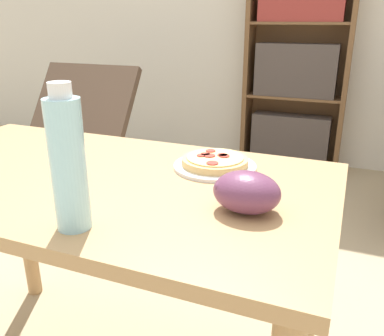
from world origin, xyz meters
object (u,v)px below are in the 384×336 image
at_px(pizza_on_plate, 215,163).
at_px(bookshelf, 296,67).
at_px(lounge_chair_near, 70,165).
at_px(drink_bottle, 68,163).
at_px(grape_bunch, 246,192).

relative_size(pizza_on_plate, bookshelf, 0.14).
distance_m(lounge_chair_near, bookshelf, 1.86).
xyz_separation_m(pizza_on_plate, drink_bottle, (-0.15, -0.44, 0.12)).
relative_size(grape_bunch, drink_bottle, 0.51).
bearing_deg(bookshelf, grape_bunch, -84.19).
xyz_separation_m(pizza_on_plate, grape_bunch, (0.15, -0.24, 0.03)).
height_order(grape_bunch, drink_bottle, drink_bottle).
relative_size(pizza_on_plate, lounge_chair_near, 0.27).
bearing_deg(bookshelf, pizza_on_plate, -87.45).
bearing_deg(bookshelf, drink_bottle, -91.15).
relative_size(pizza_on_plate, drink_bottle, 0.80).
xyz_separation_m(grape_bunch, drink_bottle, (-0.31, -0.20, 0.09)).
height_order(pizza_on_plate, lounge_chair_near, lounge_chair_near).
height_order(pizza_on_plate, drink_bottle, drink_bottle).
distance_m(grape_bunch, bookshelf, 2.51).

